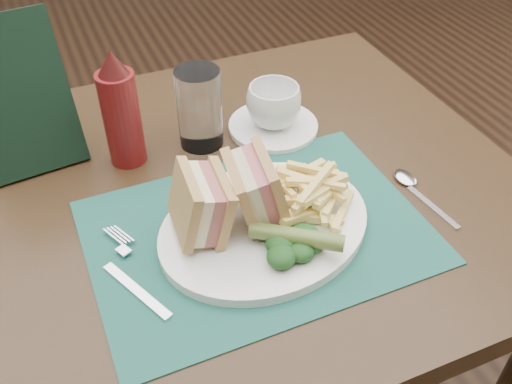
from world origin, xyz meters
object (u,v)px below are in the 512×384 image
sandwich_half_b (241,190)px  drinking_glass (199,108)px  check_presenter (19,97)px  saucer (273,126)px  plate (265,226)px  table_main (228,336)px  placemat (257,232)px  coffee_cup (274,106)px  ketchup_bottle (120,109)px  sandwich_half_a (185,207)px

sandwich_half_b → drinking_glass: bearing=94.3°
sandwich_half_b → check_presenter: 0.36m
drinking_glass → saucer: bearing=-4.8°
plate → saucer: plate is taller
table_main → plate: size_ratio=3.00×
table_main → plate: (0.02, -0.11, 0.38)m
saucer → check_presenter: size_ratio=0.64×
plate → placemat: bearing=152.7°
plate → coffee_cup: coffee_cup is taller
coffee_cup → check_presenter: size_ratio=0.38×
coffee_cup → sandwich_half_b: bearing=-124.6°
placemat → coffee_cup: (0.12, 0.22, 0.04)m
table_main → drinking_glass: bearing=84.5°
drinking_glass → check_presenter: 0.26m
sandwich_half_b → ketchup_bottle: bearing=125.0°
placemat → sandwich_half_b: size_ratio=4.72×
saucer → drinking_glass: drinking_glass is taller
sandwich_half_b → ketchup_bottle: (-0.11, 0.21, 0.03)m
sandwich_half_b → coffee_cup: sandwich_half_b is taller
sandwich_half_a → plate: bearing=-6.8°
saucer → ketchup_bottle: (-0.24, 0.01, 0.09)m
placemat → ketchup_bottle: ketchup_bottle is taller
plate → sandwich_half_a: bearing=155.7°
sandwich_half_a → ketchup_bottle: 0.22m
drinking_glass → ketchup_bottle: 0.12m
coffee_cup → ketchup_bottle: (-0.24, 0.01, 0.05)m
placemat → plate: bearing=-13.7°
saucer → check_presenter: bearing=170.1°
coffee_cup → table_main: bearing=-141.1°
coffee_cup → ketchup_bottle: bearing=177.1°
placemat → ketchup_bottle: size_ratio=2.41×
placemat → coffee_cup: size_ratio=5.01×
drinking_glass → coffee_cup: bearing=-4.8°
placemat → drinking_glass: bearing=90.5°
placemat → ketchup_bottle: 0.28m
sandwich_half_a → ketchup_bottle: ketchup_bottle is taller
sandwich_half_b → saucer: sandwich_half_b is taller
placemat → check_presenter: (-0.25, 0.28, 0.11)m
table_main → placemat: size_ratio=2.01×
sandwich_half_a → sandwich_half_b: (0.08, 0.00, 0.00)m
placemat → plate: size_ratio=1.49×
plate → coffee_cup: bearing=49.6°
saucer → coffee_cup: coffee_cup is taller
sandwich_half_a → check_presenter: (-0.16, 0.27, 0.05)m
table_main → saucer: 0.42m
table_main → plate: 0.40m
plate → saucer: 0.25m
placemat → sandwich_half_b: 0.07m
check_presenter → plate: bearing=-54.0°
placemat → coffee_cup: coffee_cup is taller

